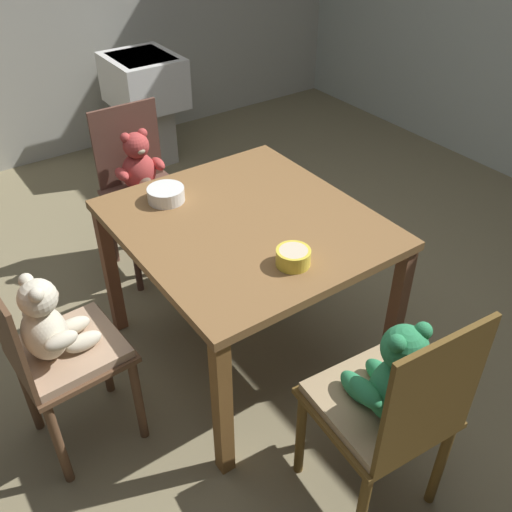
% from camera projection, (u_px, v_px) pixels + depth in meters
% --- Properties ---
extents(ground_plane, '(5.20, 5.20, 0.04)m').
position_uv_depth(ground_plane, '(248.00, 349.00, 2.77)').
color(ground_plane, '#7C7152').
extents(dining_table, '(1.05, 0.96, 0.72)m').
position_uv_depth(dining_table, '(246.00, 238.00, 2.38)').
color(dining_table, brown).
rests_on(dining_table, ground_plane).
extents(teddy_chair_near_right, '(0.44, 0.44, 0.94)m').
position_uv_depth(teddy_chair_near_right, '(391.00, 394.00, 1.80)').
color(teddy_chair_near_right, brown).
rests_on(teddy_chair_near_right, ground_plane).
extents(teddy_chair_near_left, '(0.38, 0.40, 0.89)m').
position_uv_depth(teddy_chair_near_left, '(140.00, 177.00, 3.00)').
color(teddy_chair_near_left, brown).
rests_on(teddy_chair_near_left, ground_plane).
extents(teddy_chair_near_front, '(0.39, 0.40, 0.86)m').
position_uv_depth(teddy_chair_near_front, '(55.00, 341.00, 2.02)').
color(teddy_chair_near_front, brown).
rests_on(teddy_chair_near_front, ground_plane).
extents(porridge_bowl_white_near_left, '(0.16, 0.16, 0.06)m').
position_uv_depth(porridge_bowl_white_near_left, '(166.00, 194.00, 2.43)').
color(porridge_bowl_white_near_left, silver).
rests_on(porridge_bowl_white_near_left, dining_table).
extents(porridge_bowl_yellow_near_right, '(0.13, 0.13, 0.06)m').
position_uv_depth(porridge_bowl_yellow_near_right, '(293.00, 257.00, 2.07)').
color(porridge_bowl_yellow_near_right, yellow).
rests_on(porridge_bowl_yellow_near_right, dining_table).
extents(sink_basin, '(0.53, 0.46, 0.78)m').
position_uv_depth(sink_basin, '(145.00, 94.00, 4.05)').
color(sink_basin, '#B7B2A8').
rests_on(sink_basin, ground_plane).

